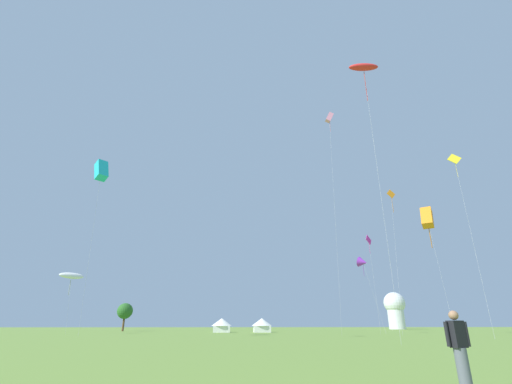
% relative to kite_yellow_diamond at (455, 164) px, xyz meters
% --- Properties ---
extents(kite_yellow_diamond, '(2.27, 2.44, 21.87)m').
position_rel_kite_yellow_diamond_xyz_m(kite_yellow_diamond, '(0.00, 0.00, 0.00)').
color(kite_yellow_diamond, yellow).
rests_on(kite_yellow_diamond, ground).
extents(kite_orange_diamond, '(3.23, 2.59, 22.88)m').
position_rel_kite_yellow_diamond_xyz_m(kite_orange_diamond, '(-1.14, 15.69, 0.86)').
color(kite_orange_diamond, orange).
rests_on(kite_orange_diamond, ground).
extents(kite_cyan_box, '(2.42, 2.49, 22.16)m').
position_rel_kite_yellow_diamond_xyz_m(kite_cyan_box, '(-45.38, 6.42, 0.36)').
color(kite_cyan_box, '#1EB7CC').
rests_on(kite_cyan_box, ground).
extents(kite_red_parafoil, '(3.13, 2.48, 27.05)m').
position_rel_kite_yellow_diamond_xyz_m(kite_red_parafoil, '(-14.59, -9.26, 6.20)').
color(kite_red_parafoil, red).
rests_on(kite_red_parafoil, ground).
extents(kite_orange_box, '(2.50, 3.06, 16.77)m').
position_rel_kite_yellow_diamond_xyz_m(kite_orange_box, '(-0.86, 6.82, -5.11)').
color(kite_orange_box, orange).
rests_on(kite_orange_box, ground).
extents(kite_pink_box, '(2.30, 2.85, 35.78)m').
position_rel_kite_yellow_diamond_xyz_m(kite_pink_box, '(-11.40, 13.24, 14.39)').
color(kite_pink_box, pink).
rests_on(kite_pink_box, ground).
extents(kite_magenta_diamond, '(1.39, 1.70, 15.55)m').
position_rel_kite_yellow_diamond_xyz_m(kite_magenta_diamond, '(-4.83, 18.26, -6.01)').
color(kite_magenta_diamond, '#E02DA3').
rests_on(kite_magenta_diamond, ground).
extents(kite_purple_delta, '(3.76, 2.63, 12.92)m').
position_rel_kite_yellow_diamond_xyz_m(kite_purple_delta, '(-4.03, 23.95, -8.47)').
color(kite_purple_delta, purple).
rests_on(kite_purple_delta, ground).
extents(kite_white_parafoil, '(3.97, 3.75, 9.61)m').
position_rel_kite_yellow_diamond_xyz_m(kite_white_parafoil, '(-53.72, 22.99, -11.43)').
color(kite_white_parafoil, white).
rests_on(kite_white_parafoil, ground).
extents(person_spectator, '(0.57, 0.32, 1.73)m').
position_rel_kite_yellow_diamond_xyz_m(person_spectator, '(-22.62, -29.72, -19.47)').
color(person_spectator, '#565B66').
rests_on(person_spectator, ground).
extents(festival_tent_left, '(3.83, 3.83, 2.49)m').
position_rel_kite_yellow_diamond_xyz_m(festival_tent_left, '(-29.04, 32.26, -18.94)').
color(festival_tent_left, white).
rests_on(festival_tent_left, ground).
extents(festival_tent_center, '(3.86, 3.86, 2.51)m').
position_rel_kite_yellow_diamond_xyz_m(festival_tent_center, '(-21.53, 32.26, -18.93)').
color(festival_tent_center, white).
rests_on(festival_tent_center, ground).
extents(observatory_dome, '(6.40, 6.40, 10.80)m').
position_rel_kite_yellow_diamond_xyz_m(observatory_dome, '(23.25, 72.34, -14.31)').
color(observatory_dome, white).
rests_on(observatory_dome, ground).
extents(tree_distant_left, '(3.38, 3.38, 5.90)m').
position_rel_kite_yellow_diamond_xyz_m(tree_distant_left, '(-50.90, 47.07, -16.15)').
color(tree_distant_left, brown).
rests_on(tree_distant_left, ground).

